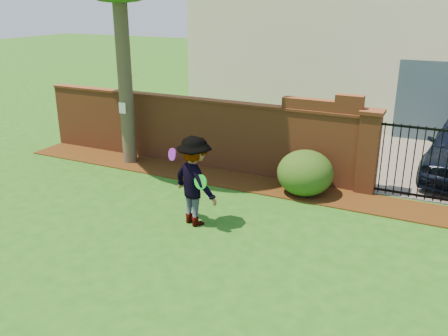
% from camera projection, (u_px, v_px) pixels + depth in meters
% --- Properties ---
extents(ground, '(80.00, 80.00, 0.01)m').
position_uv_depth(ground, '(182.00, 247.00, 8.45)').
color(ground, '#225816').
rests_on(ground, ground).
extents(mulch_bed, '(11.10, 1.08, 0.03)m').
position_uv_depth(mulch_bed, '(218.00, 178.00, 11.66)').
color(mulch_bed, '#371E0A').
rests_on(mulch_bed, ground).
extents(brick_wall, '(8.70, 0.31, 2.16)m').
position_uv_depth(brick_wall, '(193.00, 130.00, 12.35)').
color(brick_wall, brown).
rests_on(brick_wall, ground).
extents(pillar_left, '(0.50, 0.50, 1.88)m').
position_uv_depth(pillar_left, '(368.00, 151.00, 10.53)').
color(pillar_left, brown).
rests_on(pillar_left, ground).
extents(iron_gate, '(1.78, 0.03, 1.60)m').
position_uv_depth(iron_gate, '(421.00, 163.00, 10.11)').
color(iron_gate, black).
rests_on(iron_gate, ground).
extents(driveway, '(3.20, 8.00, 0.01)m').
position_uv_depth(driveway, '(430.00, 150.00, 13.78)').
color(driveway, slate).
rests_on(driveway, ground).
extents(house, '(12.40, 6.40, 6.30)m').
position_uv_depth(house, '(375.00, 26.00, 17.14)').
color(house, '#EFE4C8').
rests_on(house, ground).
extents(paper_notice, '(0.20, 0.01, 0.28)m').
position_uv_depth(paper_notice, '(122.00, 108.00, 12.15)').
color(paper_notice, white).
rests_on(paper_notice, tree).
extents(shrub_left, '(1.23, 1.23, 1.01)m').
position_uv_depth(shrub_left, '(305.00, 173.00, 10.55)').
color(shrub_left, '#1B4314').
rests_on(shrub_left, ground).
extents(man, '(1.29, 1.05, 1.75)m').
position_uv_depth(man, '(193.00, 182.00, 9.03)').
color(man, gray).
rests_on(man, ground).
extents(frisbee_purple, '(0.25, 0.17, 0.24)m').
position_uv_depth(frisbee_purple, '(172.00, 154.00, 9.15)').
color(frisbee_purple, purple).
rests_on(frisbee_purple, man).
extents(frisbee_green, '(0.29, 0.12, 0.28)m').
position_uv_depth(frisbee_green, '(201.00, 182.00, 8.72)').
color(frisbee_green, green).
rests_on(frisbee_green, man).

